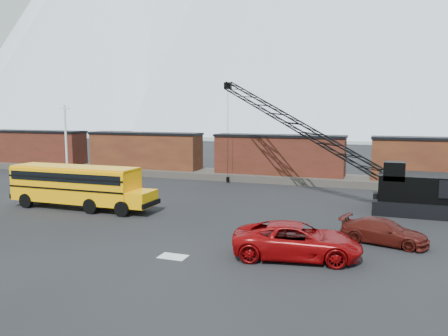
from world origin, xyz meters
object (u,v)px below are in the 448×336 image
object	(u,v)px
maroon_suv	(384,232)
crawler_crane	(297,126)
red_pickup	(297,241)
school_bus	(79,185)

from	to	relation	value
maroon_suv	crawler_crane	xyz separation A→B (m)	(-7.19, 12.75, 5.36)
red_pickup	maroon_suv	size ratio (longest dim) A/B	1.36
school_bus	red_pickup	xyz separation A→B (m)	(17.40, -5.65, -0.92)
crawler_crane	maroon_suv	bearing A→B (deg)	-60.57
maroon_suv	crawler_crane	distance (m)	15.59
school_bus	crawler_crane	size ratio (longest dim) A/B	0.58
maroon_suv	red_pickup	bearing A→B (deg)	148.78
red_pickup	maroon_suv	distance (m)	5.70
red_pickup	crawler_crane	bearing A→B (deg)	1.21
red_pickup	maroon_suv	world-z (taller)	red_pickup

